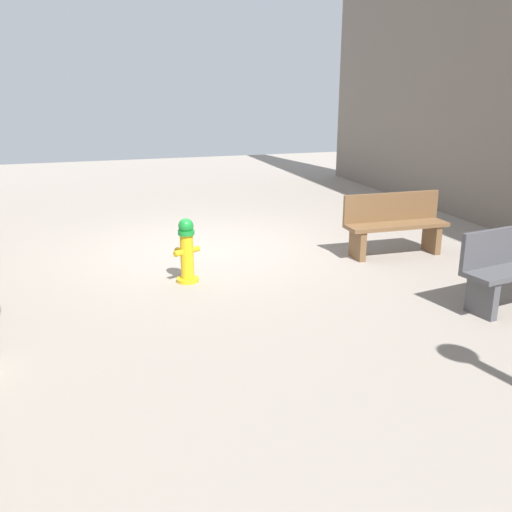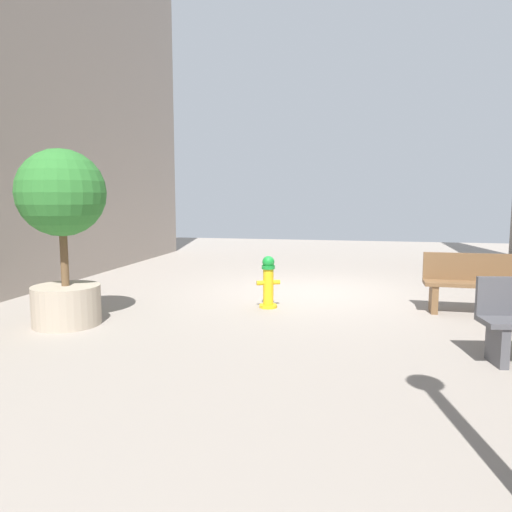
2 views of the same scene
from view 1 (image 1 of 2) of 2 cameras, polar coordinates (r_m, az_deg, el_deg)
The scene contains 3 objects.
ground_plane at distance 9.19m, azimuth -5.03°, elevation 0.71°, with size 23.40×23.40×0.00m, color gray.
fire_hydrant at distance 7.60m, azimuth -7.00°, elevation 0.57°, with size 0.39×0.37×0.87m.
bench_near at distance 9.03m, azimuth 13.74°, elevation 3.21°, with size 1.62×0.47×0.95m.
Camera 1 is at (1.89, 8.62, 2.57)m, focal length 39.78 mm.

